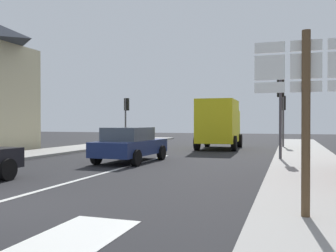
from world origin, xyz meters
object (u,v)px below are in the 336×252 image
(traffic_light_near_right, at_px, (281,98))
(traffic_light_far_left, at_px, (126,110))
(sedan_far, at_px, (130,144))
(traffic_light_far_right, at_px, (283,110))
(route_sign_post, at_px, (306,103))
(delivery_truck, at_px, (219,123))

(traffic_light_near_right, distance_m, traffic_light_far_left, 13.76)
(sedan_far, height_order, traffic_light_far_left, traffic_light_far_left)
(traffic_light_near_right, relative_size, traffic_light_far_right, 1.09)
(route_sign_post, height_order, traffic_light_near_right, traffic_light_near_right)
(traffic_light_far_left, distance_m, traffic_light_far_right, 10.98)
(delivery_truck, distance_m, traffic_light_far_right, 4.21)
(traffic_light_far_left, bearing_deg, traffic_light_near_right, -37.11)
(traffic_light_far_right, bearing_deg, route_sign_post, -88.09)
(sedan_far, distance_m, route_sign_post, 10.43)
(sedan_far, bearing_deg, traffic_light_near_right, 18.98)
(route_sign_post, xyz_separation_m, traffic_light_far_right, (-0.60, 18.16, 0.48))
(sedan_far, relative_size, traffic_light_far_left, 1.24)
(delivery_truck, xyz_separation_m, traffic_light_far_left, (-7.14, 1.67, 0.90))
(sedan_far, height_order, traffic_light_far_right, traffic_light_far_right)
(sedan_far, relative_size, traffic_light_near_right, 1.16)
(traffic_light_near_right, xyz_separation_m, traffic_light_far_left, (-10.97, 8.30, -0.17))
(route_sign_post, relative_size, traffic_light_far_left, 0.93)
(delivery_truck, xyz_separation_m, traffic_light_near_right, (3.84, -6.64, 1.07))
(sedan_far, xyz_separation_m, traffic_light_near_right, (6.06, 2.08, 1.96))
(sedan_far, bearing_deg, traffic_light_far_left, 115.32)
(sedan_far, height_order, route_sign_post, route_sign_post)
(delivery_truck, distance_m, traffic_light_near_right, 7.74)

